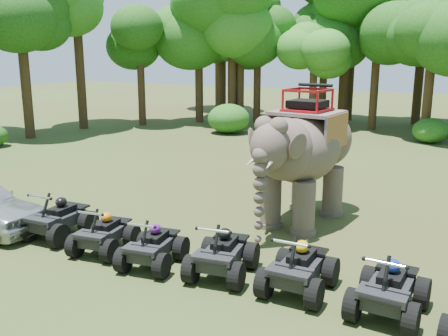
{
  "coord_description": "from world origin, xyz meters",
  "views": [
    {
      "loc": [
        6.26,
        -11.03,
        5.15
      ],
      "look_at": [
        0.0,
        1.2,
        1.9
      ],
      "focal_mm": 40.0,
      "sensor_mm": 36.0,
      "label": 1
    }
  ],
  "objects_px": {
    "atv_4": "(299,262)",
    "atv_3": "(222,248)",
    "atv_2": "(153,241)",
    "atv_0": "(58,214)",
    "atv_1": "(104,228)",
    "atv_5": "(390,282)",
    "elephant": "(304,155)"
  },
  "relations": [
    {
      "from": "atv_2",
      "to": "atv_4",
      "type": "distance_m",
      "value": 3.62
    },
    {
      "from": "atv_0",
      "to": "atv_5",
      "type": "relative_size",
      "value": 1.01
    },
    {
      "from": "atv_1",
      "to": "atv_4",
      "type": "relative_size",
      "value": 0.92
    },
    {
      "from": "atv_0",
      "to": "atv_3",
      "type": "distance_m",
      "value": 5.24
    },
    {
      "from": "atv_2",
      "to": "atv_1",
      "type": "bearing_deg",
      "value": 166.9
    },
    {
      "from": "atv_4",
      "to": "atv_5",
      "type": "height_order",
      "value": "atv_4"
    },
    {
      "from": "atv_3",
      "to": "atv_4",
      "type": "height_order",
      "value": "atv_4"
    },
    {
      "from": "elephant",
      "to": "atv_1",
      "type": "height_order",
      "value": "elephant"
    },
    {
      "from": "atv_2",
      "to": "atv_3",
      "type": "xyz_separation_m",
      "value": [
        1.75,
        0.3,
        0.05
      ]
    },
    {
      "from": "elephant",
      "to": "atv_2",
      "type": "height_order",
      "value": "elephant"
    },
    {
      "from": "atv_0",
      "to": "atv_1",
      "type": "relative_size",
      "value": 1.09
    },
    {
      "from": "elephant",
      "to": "atv_4",
      "type": "xyz_separation_m",
      "value": [
        1.42,
        -4.5,
        -1.39
      ]
    },
    {
      "from": "atv_4",
      "to": "atv_3",
      "type": "bearing_deg",
      "value": -178.09
    },
    {
      "from": "atv_3",
      "to": "atv_5",
      "type": "xyz_separation_m",
      "value": [
        3.76,
        -0.07,
        0.0
      ]
    },
    {
      "from": "atv_0",
      "to": "atv_1",
      "type": "xyz_separation_m",
      "value": [
        1.84,
        -0.23,
        -0.06
      ]
    },
    {
      "from": "atv_4",
      "to": "atv_5",
      "type": "xyz_separation_m",
      "value": [
        1.91,
        -0.11,
        -0.0
      ]
    },
    {
      "from": "elephant",
      "to": "atv_2",
      "type": "relative_size",
      "value": 2.89
    },
    {
      "from": "atv_0",
      "to": "atv_4",
      "type": "height_order",
      "value": "atv_0"
    },
    {
      "from": "atv_0",
      "to": "atv_4",
      "type": "distance_m",
      "value": 7.09
    },
    {
      "from": "elephant",
      "to": "atv_4",
      "type": "distance_m",
      "value": 4.91
    },
    {
      "from": "elephant",
      "to": "atv_0",
      "type": "xyz_separation_m",
      "value": [
        -5.67,
        -4.46,
        -1.38
      ]
    },
    {
      "from": "atv_4",
      "to": "atv_5",
      "type": "bearing_deg",
      "value": -3.03
    },
    {
      "from": "elephant",
      "to": "atv_1",
      "type": "bearing_deg",
      "value": -121.83
    },
    {
      "from": "atv_1",
      "to": "atv_4",
      "type": "bearing_deg",
      "value": -5.2
    },
    {
      "from": "atv_2",
      "to": "atv_5",
      "type": "height_order",
      "value": "atv_5"
    },
    {
      "from": "atv_0",
      "to": "elephant",
      "type": "bearing_deg",
      "value": 36.23
    },
    {
      "from": "atv_0",
      "to": "atv_2",
      "type": "height_order",
      "value": "atv_0"
    },
    {
      "from": "atv_2",
      "to": "atv_4",
      "type": "relative_size",
      "value": 0.92
    },
    {
      "from": "atv_3",
      "to": "atv_5",
      "type": "distance_m",
      "value": 3.76
    },
    {
      "from": "atv_0",
      "to": "atv_3",
      "type": "xyz_separation_m",
      "value": [
        5.24,
        -0.08,
        -0.01
      ]
    },
    {
      "from": "atv_5",
      "to": "elephant",
      "type": "bearing_deg",
      "value": 129.2
    },
    {
      "from": "atv_1",
      "to": "atv_4",
      "type": "height_order",
      "value": "atv_4"
    }
  ]
}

